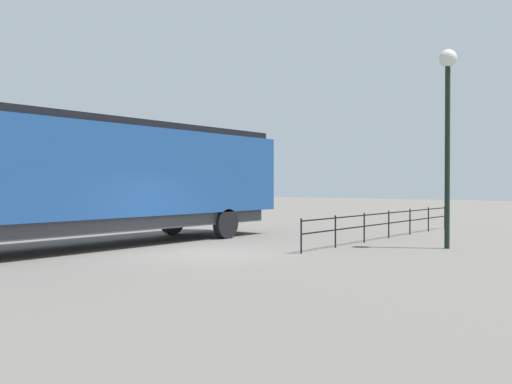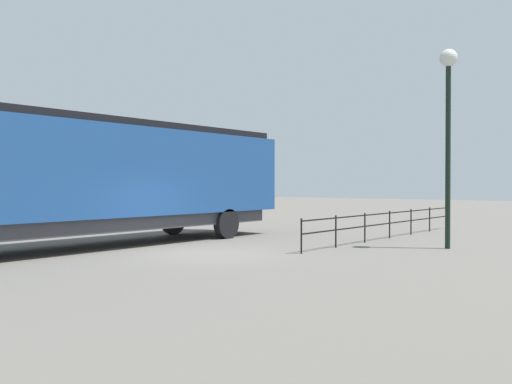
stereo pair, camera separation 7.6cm
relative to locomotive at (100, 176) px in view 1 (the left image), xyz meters
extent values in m
plane|color=#666059|center=(3.96, 0.74, -2.30)|extent=(120.00, 120.00, 0.00)
cube|color=navy|center=(0.00, -0.45, 0.12)|extent=(3.17, 15.58, 2.84)
cube|color=black|center=(0.00, 6.33, -0.30)|extent=(3.05, 2.02, 1.99)
cube|color=black|center=(0.00, -0.45, 1.66)|extent=(2.86, 14.96, 0.24)
cube|color=#38383D|center=(0.00, -0.45, -1.52)|extent=(2.86, 14.34, 0.45)
cylinder|color=black|center=(-1.44, 4.53, -1.75)|extent=(0.30, 1.10, 1.10)
cylinder|color=black|center=(1.44, 4.53, -1.75)|extent=(0.30, 1.10, 1.10)
cylinder|color=black|center=(9.04, 6.38, 0.60)|extent=(0.16, 0.16, 5.79)
sphere|color=silver|center=(9.04, 6.38, 3.66)|extent=(0.55, 0.55, 0.55)
cube|color=black|center=(6.18, 8.33, -1.35)|extent=(0.04, 11.76, 0.04)
cube|color=black|center=(6.18, 8.33, -1.73)|extent=(0.04, 11.76, 0.04)
cylinder|color=black|center=(6.18, 2.45, -1.78)|extent=(0.05, 0.05, 1.03)
cylinder|color=black|center=(6.18, 4.41, -1.78)|extent=(0.05, 0.05, 1.03)
cylinder|color=black|center=(6.18, 6.37, -1.78)|extent=(0.05, 0.05, 1.03)
cylinder|color=black|center=(6.18, 8.33, -1.78)|extent=(0.05, 0.05, 1.03)
cylinder|color=black|center=(6.18, 10.29, -1.78)|extent=(0.05, 0.05, 1.03)
cylinder|color=black|center=(6.18, 12.25, -1.78)|extent=(0.05, 0.05, 1.03)
cylinder|color=black|center=(6.18, 14.21, -1.78)|extent=(0.05, 0.05, 1.03)
camera|label=1|loc=(15.21, -11.16, -0.28)|focal=39.49mm
camera|label=2|loc=(15.27, -11.12, -0.28)|focal=39.49mm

